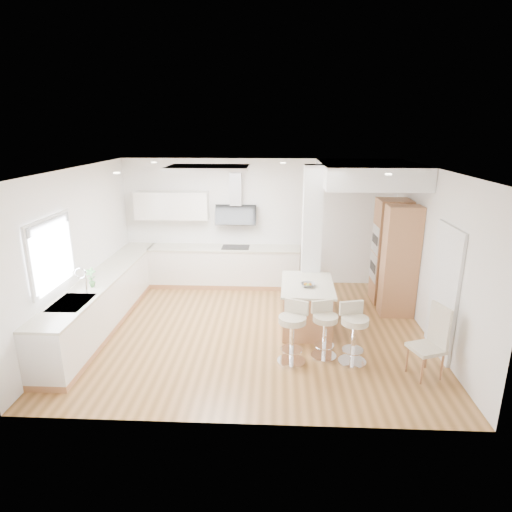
# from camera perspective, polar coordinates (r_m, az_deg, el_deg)

# --- Properties ---
(ground) EXTENTS (6.00, 6.00, 0.00)m
(ground) POSITION_cam_1_polar(r_m,az_deg,el_deg) (7.67, -0.41, -9.84)
(ground) COLOR #A6723D
(ground) RESTS_ON ground
(ceiling) EXTENTS (6.00, 5.00, 0.02)m
(ceiling) POSITION_cam_1_polar(r_m,az_deg,el_deg) (7.67, -0.41, -9.84)
(ceiling) COLOR white
(ceiling) RESTS_ON ground
(wall_back) EXTENTS (6.00, 0.04, 2.80)m
(wall_back) POSITION_cam_1_polar(r_m,az_deg,el_deg) (9.57, 0.39, 4.49)
(wall_back) COLOR white
(wall_back) RESTS_ON ground
(wall_left) EXTENTS (0.04, 5.00, 2.80)m
(wall_left) POSITION_cam_1_polar(r_m,az_deg,el_deg) (7.90, -22.71, 0.51)
(wall_left) COLOR white
(wall_left) RESTS_ON ground
(wall_right) EXTENTS (0.04, 5.00, 2.80)m
(wall_right) POSITION_cam_1_polar(r_m,az_deg,el_deg) (7.61, 22.75, -0.09)
(wall_right) COLOR white
(wall_right) RESTS_ON ground
(skylight) EXTENTS (4.10, 2.10, 0.06)m
(skylight) POSITION_cam_1_polar(r_m,az_deg,el_deg) (7.57, -6.32, 11.63)
(skylight) COLOR white
(skylight) RESTS_ON ground
(window_left) EXTENTS (0.06, 1.28, 1.07)m
(window_left) POSITION_cam_1_polar(r_m,az_deg,el_deg) (7.04, -25.68, 0.75)
(window_left) COLOR silver
(window_left) RESTS_ON ground
(doorway_right) EXTENTS (0.05, 1.00, 2.10)m
(doorway_right) POSITION_cam_1_polar(r_m,az_deg,el_deg) (7.19, 23.76, -4.53)
(doorway_right) COLOR #484038
(doorway_right) RESTS_ON ground
(counter_left) EXTENTS (0.63, 4.50, 1.35)m
(counter_left) POSITION_cam_1_polar(r_m,az_deg,el_deg) (8.27, -19.43, -5.33)
(counter_left) COLOR #B77B4E
(counter_left) RESTS_ON ground
(counter_back) EXTENTS (3.62, 0.63, 2.50)m
(counter_back) POSITION_cam_1_polar(r_m,az_deg,el_deg) (9.56, -5.17, 0.05)
(counter_back) COLOR #B77B4E
(counter_back) RESTS_ON ground
(pillar) EXTENTS (0.35, 0.35, 2.80)m
(pillar) POSITION_cam_1_polar(r_m,az_deg,el_deg) (8.08, 7.39, 2.05)
(pillar) COLOR white
(pillar) RESTS_ON ground
(soffit) EXTENTS (1.78, 2.20, 0.40)m
(soffit) POSITION_cam_1_polar(r_m,az_deg,el_deg) (8.46, 14.69, 10.57)
(soffit) COLOR white
(soffit) RESTS_ON ground
(oven_column) EXTENTS (0.63, 1.21, 2.10)m
(oven_column) POSITION_cam_1_polar(r_m,az_deg,el_deg) (8.73, 17.87, 0.07)
(oven_column) COLOR #B77B4E
(oven_column) RESTS_ON ground
(peninsula) EXTENTS (0.94, 1.39, 0.89)m
(peninsula) POSITION_cam_1_polar(r_m,az_deg,el_deg) (7.67, 6.78, -6.54)
(peninsula) COLOR #B77B4E
(peninsula) RESTS_ON ground
(bar_stool_a) EXTENTS (0.57, 0.57, 0.96)m
(bar_stool_a) POSITION_cam_1_polar(r_m,az_deg,el_deg) (6.51, 4.91, -9.72)
(bar_stool_a) COLOR white
(bar_stool_a) RESTS_ON ground
(bar_stool_b) EXTENTS (0.50, 0.50, 0.89)m
(bar_stool_b) POSITION_cam_1_polar(r_m,az_deg,el_deg) (6.73, 9.11, -9.32)
(bar_stool_b) COLOR white
(bar_stool_b) RESTS_ON ground
(bar_stool_c) EXTENTS (0.52, 0.52, 0.95)m
(bar_stool_c) POSITION_cam_1_polar(r_m,az_deg,el_deg) (6.64, 12.89, -9.62)
(bar_stool_c) COLOR white
(bar_stool_c) RESTS_ON ground
(dining_chair) EXTENTS (0.53, 0.53, 1.07)m
(dining_chair) POSITION_cam_1_polar(r_m,az_deg,el_deg) (6.64, 22.50, -10.16)
(dining_chair) COLOR beige
(dining_chair) RESTS_ON ground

